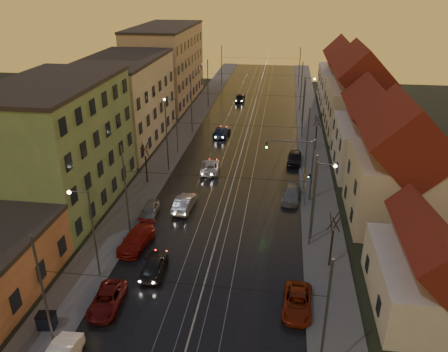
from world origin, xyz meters
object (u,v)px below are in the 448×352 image
at_px(street_lamp_1, 318,194).
at_px(parked_right_2, 294,158).
at_px(street_lamp_2, 174,120).
at_px(parked_left_3, 150,210).
at_px(parked_right_1, 291,194).
at_px(street_lamp_3, 306,96).
at_px(driving_car_2, 210,167).
at_px(driving_car_3, 222,131).
at_px(parked_left_2, 136,239).
at_px(traffic_light_mast, 303,162).
at_px(parked_left_1, 107,300).
at_px(parked_right_0, 297,302).
at_px(driving_car_4, 240,97).
at_px(driving_car_1, 184,203).
at_px(driving_car_0, 154,265).
at_px(street_lamp_0, 89,225).
at_px(dumpster, 47,321).

height_order(street_lamp_1, parked_right_2, street_lamp_1).
height_order(street_lamp_2, parked_left_3, street_lamp_2).
relative_size(parked_left_3, parked_right_1, 0.82).
xyz_separation_m(street_lamp_3, parked_left_3, (-16.70, -33.57, -4.24)).
relative_size(street_lamp_2, driving_car_2, 1.64).
height_order(driving_car_3, parked_left_2, driving_car_3).
xyz_separation_m(street_lamp_3, driving_car_2, (-12.36, -21.60, -4.21)).
relative_size(traffic_light_mast, parked_left_1, 1.59).
relative_size(driving_car_2, parked_left_1, 1.08).
height_order(street_lamp_3, traffic_light_mast, street_lamp_3).
distance_m(traffic_light_mast, parked_right_0, 18.20).
xyz_separation_m(street_lamp_2, traffic_light_mast, (17.10, -12.00, -0.29)).
xyz_separation_m(traffic_light_mast, parked_right_2, (-0.59, 10.63, -3.83)).
relative_size(driving_car_4, parked_right_1, 1.00).
distance_m(driving_car_2, parked_right_1, 12.06).
xyz_separation_m(driving_car_3, parked_left_2, (-3.39, -31.52, -0.01)).
height_order(driving_car_1, driving_car_4, driving_car_4).
relative_size(driving_car_3, parked_left_1, 1.15).
distance_m(street_lamp_3, parked_right_0, 45.99).
bearing_deg(driving_car_3, driving_car_4, -87.77).
bearing_deg(driving_car_2, street_lamp_3, -125.28).
xyz_separation_m(parked_left_2, parked_right_2, (14.58, 21.90, 0.02)).
distance_m(street_lamp_2, driving_car_3, 10.65).
distance_m(traffic_light_mast, driving_car_4, 43.14).
bearing_deg(parked_right_2, driving_car_0, -111.13).
distance_m(driving_car_2, driving_car_4, 35.12).
bearing_deg(parked_right_2, street_lamp_0, -118.09).
bearing_deg(parked_left_1, parked_right_1, 51.67).
distance_m(driving_car_0, driving_car_2, 21.34).
bearing_deg(driving_car_0, street_lamp_1, -156.65).
distance_m(street_lamp_3, traffic_light_mast, 28.03).
height_order(street_lamp_2, driving_car_1, street_lamp_2).
bearing_deg(driving_car_3, street_lamp_0, 85.71).
distance_m(street_lamp_2, parked_right_2, 17.07).
xyz_separation_m(driving_car_0, parked_right_0, (11.80, -2.85, -0.12)).
distance_m(parked_right_2, dumpster, 37.22).
relative_size(parked_right_0, dumpster, 3.85).
xyz_separation_m(street_lamp_2, dumpster, (-0.96, -34.23, -4.19)).
distance_m(street_lamp_1, parked_left_3, 17.40).
height_order(street_lamp_1, parked_left_3, street_lamp_1).
distance_m(driving_car_0, parked_right_2, 28.15).
bearing_deg(driving_car_0, parked_left_2, -56.66).
distance_m(street_lamp_0, street_lamp_1, 19.89).
bearing_deg(street_lamp_0, parked_right_2, 58.20).
relative_size(traffic_light_mast, parked_right_1, 1.55).
height_order(traffic_light_mast, driving_car_0, traffic_light_mast).
relative_size(driving_car_3, parked_right_0, 1.13).
bearing_deg(driving_car_2, parked_right_0, 108.24).
xyz_separation_m(street_lamp_1, parked_left_1, (-15.86, -11.47, -4.26)).
distance_m(traffic_light_mast, parked_right_1, 4.05).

